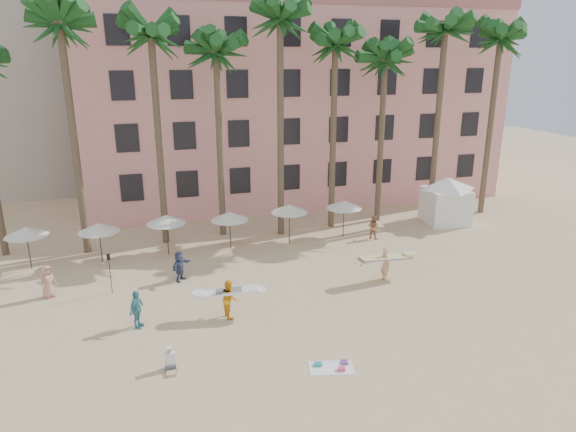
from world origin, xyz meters
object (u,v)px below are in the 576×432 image
Objects in this scene: pink_hotel at (289,105)px; cabana at (446,196)px; carrier_white at (229,297)px; carrier_yellow at (386,262)px.

pink_hotel is 7.01× the size of cabana.
carrier_white is at bearing -113.20° from pink_hotel.
cabana is 1.55× the size of carrier_yellow.
carrier_white is at bearing -169.33° from carrier_yellow.
cabana is at bearing 42.36° from carrier_yellow.
carrier_yellow is 9.32m from carrier_white.
carrier_white is (-9.70, -22.62, -7.00)m from pink_hotel.
carrier_yellow is 1.12× the size of carrier_white.
carrier_white is (-9.16, -1.73, -0.08)m from carrier_yellow.
carrier_yellow is (-9.21, -8.39, -0.99)m from cabana.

